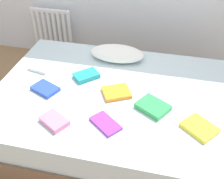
{
  "coord_description": "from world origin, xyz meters",
  "views": [
    {
      "loc": [
        0.43,
        -1.79,
        1.95
      ],
      "look_at": [
        0.0,
        0.05,
        0.48
      ],
      "focal_mm": 44.49,
      "sensor_mm": 36.0,
      "label": 1
    }
  ],
  "objects_px": {
    "textbook_orange": "(116,92)",
    "textbook_pink": "(54,121)",
    "radiator": "(52,29)",
    "pillow": "(117,53)",
    "textbook_blue": "(45,89)",
    "textbook_yellow": "(200,128)",
    "textbook_purple": "(105,124)",
    "textbook_teal": "(86,76)",
    "textbook_white": "(40,68)",
    "bed": "(111,113)",
    "textbook_green": "(153,107)"
  },
  "relations": [
    {
      "from": "textbook_yellow",
      "to": "textbook_teal",
      "type": "xyz_separation_m",
      "value": [
        -0.98,
        0.43,
        0.0
      ]
    },
    {
      "from": "textbook_purple",
      "to": "textbook_teal",
      "type": "height_order",
      "value": "textbook_teal"
    },
    {
      "from": "textbook_teal",
      "to": "pillow",
      "type": "bearing_deg",
      "value": 18.57
    },
    {
      "from": "radiator",
      "to": "textbook_orange",
      "type": "relative_size",
      "value": 2.39
    },
    {
      "from": "bed",
      "to": "textbook_white",
      "type": "bearing_deg",
      "value": 166.64
    },
    {
      "from": "textbook_white",
      "to": "textbook_teal",
      "type": "bearing_deg",
      "value": 9.19
    },
    {
      "from": "pillow",
      "to": "textbook_green",
      "type": "relative_size",
      "value": 2.26
    },
    {
      "from": "textbook_teal",
      "to": "textbook_purple",
      "type": "bearing_deg",
      "value": -103.73
    },
    {
      "from": "textbook_orange",
      "to": "textbook_pink",
      "type": "bearing_deg",
      "value": -158.23
    },
    {
      "from": "bed",
      "to": "textbook_teal",
      "type": "xyz_separation_m",
      "value": [
        -0.26,
        0.14,
        0.27
      ]
    },
    {
      "from": "textbook_orange",
      "to": "radiator",
      "type": "bearing_deg",
      "value": 104.12
    },
    {
      "from": "textbook_white",
      "to": "bed",
      "type": "bearing_deg",
      "value": -0.91
    },
    {
      "from": "radiator",
      "to": "textbook_teal",
      "type": "height_order",
      "value": "radiator"
    },
    {
      "from": "radiator",
      "to": "bed",
      "type": "bearing_deg",
      "value": -48.89
    },
    {
      "from": "textbook_orange",
      "to": "textbook_teal",
      "type": "xyz_separation_m",
      "value": [
        -0.31,
        0.17,
        0.01
      ]
    },
    {
      "from": "textbook_teal",
      "to": "textbook_yellow",
      "type": "bearing_deg",
      "value": -67.62
    },
    {
      "from": "pillow",
      "to": "textbook_blue",
      "type": "relative_size",
      "value": 2.44
    },
    {
      "from": "textbook_pink",
      "to": "textbook_teal",
      "type": "bearing_deg",
      "value": 115.56
    },
    {
      "from": "textbook_yellow",
      "to": "textbook_purple",
      "type": "relative_size",
      "value": 0.97
    },
    {
      "from": "textbook_yellow",
      "to": "textbook_green",
      "type": "relative_size",
      "value": 0.97
    },
    {
      "from": "textbook_blue",
      "to": "textbook_yellow",
      "type": "bearing_deg",
      "value": 16.54
    },
    {
      "from": "bed",
      "to": "textbook_purple",
      "type": "relative_size",
      "value": 8.48
    },
    {
      "from": "textbook_white",
      "to": "radiator",
      "type": "bearing_deg",
      "value": 120.24
    },
    {
      "from": "radiator",
      "to": "textbook_purple",
      "type": "distance_m",
      "value": 1.94
    },
    {
      "from": "textbook_blue",
      "to": "textbook_yellow",
      "type": "relative_size",
      "value": 0.96
    },
    {
      "from": "textbook_purple",
      "to": "radiator",
      "type": "bearing_deg",
      "value": 163.16
    },
    {
      "from": "radiator",
      "to": "textbook_teal",
      "type": "xyz_separation_m",
      "value": [
        0.79,
        -1.06,
        0.13
      ]
    },
    {
      "from": "textbook_blue",
      "to": "textbook_orange",
      "type": "bearing_deg",
      "value": 32.8
    },
    {
      "from": "radiator",
      "to": "textbook_green",
      "type": "xyz_separation_m",
      "value": [
        1.42,
        -1.34,
        0.13
      ]
    },
    {
      "from": "bed",
      "to": "textbook_orange",
      "type": "bearing_deg",
      "value": -24.03
    },
    {
      "from": "textbook_blue",
      "to": "textbook_purple",
      "type": "distance_m",
      "value": 0.66
    },
    {
      "from": "radiator",
      "to": "textbook_orange",
      "type": "xyz_separation_m",
      "value": [
        1.1,
        -1.22,
        0.12
      ]
    },
    {
      "from": "radiator",
      "to": "textbook_purple",
      "type": "height_order",
      "value": "radiator"
    },
    {
      "from": "textbook_orange",
      "to": "textbook_green",
      "type": "xyz_separation_m",
      "value": [
        0.32,
        -0.12,
        0.01
      ]
    },
    {
      "from": "bed",
      "to": "textbook_blue",
      "type": "bearing_deg",
      "value": -168.19
    },
    {
      "from": "textbook_pink",
      "to": "textbook_teal",
      "type": "relative_size",
      "value": 0.97
    },
    {
      "from": "radiator",
      "to": "textbook_yellow",
      "type": "height_order",
      "value": "radiator"
    },
    {
      "from": "radiator",
      "to": "pillow",
      "type": "distance_m",
      "value": 1.21
    },
    {
      "from": "radiator",
      "to": "textbook_blue",
      "type": "relative_size",
      "value": 2.42
    },
    {
      "from": "radiator",
      "to": "textbook_white",
      "type": "height_order",
      "value": "radiator"
    },
    {
      "from": "textbook_teal",
      "to": "textbook_pink",
      "type": "bearing_deg",
      "value": -139.32
    },
    {
      "from": "pillow",
      "to": "bed",
      "type": "bearing_deg",
      "value": -83.59
    },
    {
      "from": "bed",
      "to": "textbook_purple",
      "type": "xyz_separation_m",
      "value": [
        0.05,
        -0.39,
        0.26
      ]
    },
    {
      "from": "textbook_blue",
      "to": "textbook_yellow",
      "type": "xyz_separation_m",
      "value": [
        1.26,
        -0.17,
        0.0
      ]
    },
    {
      "from": "textbook_purple",
      "to": "textbook_teal",
      "type": "relative_size",
      "value": 1.11
    },
    {
      "from": "textbook_pink",
      "to": "textbook_white",
      "type": "xyz_separation_m",
      "value": [
        -0.4,
        0.63,
        -0.0
      ]
    },
    {
      "from": "bed",
      "to": "textbook_white",
      "type": "relative_size",
      "value": 10.02
    },
    {
      "from": "textbook_orange",
      "to": "textbook_yellow",
      "type": "distance_m",
      "value": 0.72
    },
    {
      "from": "bed",
      "to": "textbook_blue",
      "type": "distance_m",
      "value": 0.61
    },
    {
      "from": "bed",
      "to": "textbook_white",
      "type": "height_order",
      "value": "textbook_white"
    }
  ]
}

